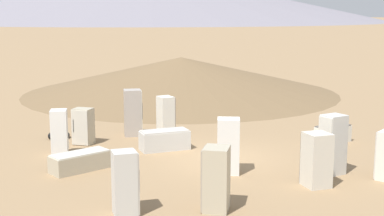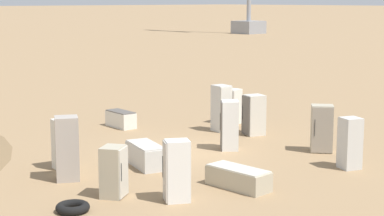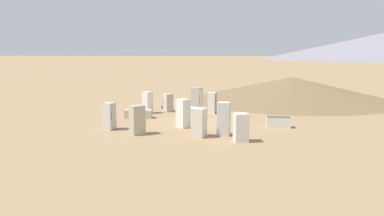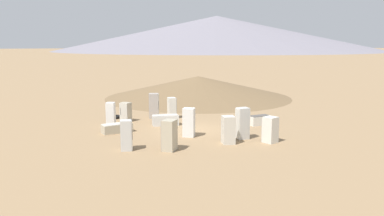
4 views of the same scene
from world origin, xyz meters
name	(u,v)px [view 1 (image 1 of 4)]	position (x,y,z in m)	size (l,w,h in m)	color
ground_plane	(220,158)	(0.00, 0.00, 0.00)	(1000.00, 1000.00, 0.00)	#937551
dirt_mound	(181,75)	(8.41, 13.34, 1.14)	(19.89, 19.89, 2.27)	brown
discarded_fridge_0	(333,145)	(1.54, -3.61, 0.96)	(0.79, 0.68, 1.91)	silver
discarded_fridge_1	(333,134)	(5.01, -1.04, 0.34)	(1.53, 0.74, 0.69)	silver
discarded_fridge_2	(165,140)	(-0.85, 2.19, 0.37)	(1.96, 1.27, 0.74)	silver
discarded_fridge_3	(166,115)	(0.72, 4.28, 0.81)	(0.72, 0.79, 1.61)	silver
discarded_fridge_5	(80,161)	(-4.56, 1.72, 0.30)	(1.97, 0.86, 0.60)	#B2A88E
discarded_fridge_6	(228,146)	(-1.00, -1.51, 0.90)	(0.92, 0.92, 1.79)	white
discarded_fridge_7	(83,126)	(-2.84, 4.85, 0.71)	(0.90, 0.92, 1.41)	#B2A88E
discarded_fridge_8	(125,183)	(-5.43, -2.51, 0.83)	(0.79, 0.76, 1.66)	silver
discarded_fridge_9	(59,133)	(-4.29, 3.83, 0.84)	(0.81, 0.86, 1.68)	white
discarded_fridge_10	(316,160)	(0.16, -4.08, 0.81)	(0.89, 0.94, 1.61)	beige
discarded_fridge_11	(133,113)	(-0.52, 4.91, 0.97)	(0.96, 0.93, 1.94)	#A89E93
discarded_fridge_12	(216,179)	(-3.44, -3.71, 0.84)	(1.00, 0.99, 1.68)	#B2A88E
scrap_tire	(59,135)	(-3.18, 6.38, 0.11)	(0.88, 0.88, 0.23)	black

